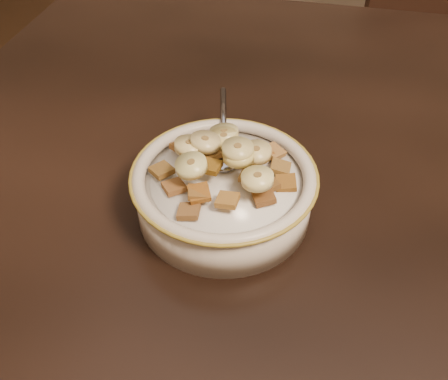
# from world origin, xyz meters

# --- Properties ---
(cereal_bowl) EXTENTS (0.18, 0.18, 0.04)m
(cereal_bowl) POSITION_xyz_m (-0.27, -0.10, 0.77)
(cereal_bowl) COLOR beige
(cereal_bowl) RESTS_ON table
(milk) EXTENTS (0.15, 0.15, 0.00)m
(milk) POSITION_xyz_m (-0.27, -0.10, 0.79)
(milk) COLOR white
(milk) RESTS_ON cereal_bowl
(spoon) EXTENTS (0.04, 0.05, 0.01)m
(spoon) POSITION_xyz_m (-0.28, -0.08, 0.80)
(spoon) COLOR gray
(spoon) RESTS_ON cereal_bowl
(cereal_square_0) EXTENTS (0.03, 0.03, 0.01)m
(cereal_square_0) POSITION_xyz_m (-0.32, -0.13, 0.80)
(cereal_square_0) COLOR brown
(cereal_square_0) RESTS_ON milk
(cereal_square_1) EXTENTS (0.02, 0.02, 0.01)m
(cereal_square_1) POSITION_xyz_m (-0.29, -0.11, 0.81)
(cereal_square_1) COLOR brown
(cereal_square_1) RESTS_ON milk
(cereal_square_2) EXTENTS (0.03, 0.03, 0.01)m
(cereal_square_2) POSITION_xyz_m (-0.33, -0.07, 0.80)
(cereal_square_2) COLOR #986026
(cereal_square_2) RESTS_ON milk
(cereal_square_3) EXTENTS (0.03, 0.03, 0.01)m
(cereal_square_3) POSITION_xyz_m (-0.34, -0.11, 0.80)
(cereal_square_3) COLOR brown
(cereal_square_3) RESTS_ON milk
(cereal_square_4) EXTENTS (0.03, 0.03, 0.01)m
(cereal_square_4) POSITION_xyz_m (-0.23, -0.13, 0.80)
(cereal_square_4) COLOR brown
(cereal_square_4) RESTS_ON milk
(cereal_square_5) EXTENTS (0.03, 0.03, 0.01)m
(cereal_square_5) POSITION_xyz_m (-0.30, -0.05, 0.80)
(cereal_square_5) COLOR olive
(cereal_square_5) RESTS_ON milk
(cereal_square_6) EXTENTS (0.03, 0.03, 0.01)m
(cereal_square_6) POSITION_xyz_m (-0.24, -0.06, 0.80)
(cereal_square_6) COLOR brown
(cereal_square_6) RESTS_ON milk
(cereal_square_7) EXTENTS (0.03, 0.03, 0.01)m
(cereal_square_7) POSITION_xyz_m (-0.26, -0.07, 0.81)
(cereal_square_7) COLOR brown
(cereal_square_7) RESTS_ON milk
(cereal_square_8) EXTENTS (0.02, 0.02, 0.01)m
(cereal_square_8) POSITION_xyz_m (-0.30, -0.16, 0.80)
(cereal_square_8) COLOR brown
(cereal_square_8) RESTS_ON milk
(cereal_square_9) EXTENTS (0.03, 0.03, 0.01)m
(cereal_square_9) POSITION_xyz_m (-0.27, -0.06, 0.81)
(cereal_square_9) COLOR brown
(cereal_square_9) RESTS_ON milk
(cereal_square_10) EXTENTS (0.03, 0.03, 0.01)m
(cereal_square_10) POSITION_xyz_m (-0.29, -0.14, 0.81)
(cereal_square_10) COLOR #9C5B1C
(cereal_square_10) RESTS_ON milk
(cereal_square_11) EXTENTS (0.02, 0.02, 0.01)m
(cereal_square_11) POSITION_xyz_m (-0.26, -0.14, 0.81)
(cereal_square_11) COLOR olive
(cereal_square_11) RESTS_ON milk
(cereal_square_12) EXTENTS (0.02, 0.02, 0.01)m
(cereal_square_12) POSITION_xyz_m (-0.22, -0.08, 0.80)
(cereal_square_12) COLOR olive
(cereal_square_12) RESTS_ON milk
(cereal_square_13) EXTENTS (0.02, 0.02, 0.01)m
(cereal_square_13) POSITION_xyz_m (-0.21, -0.10, 0.80)
(cereal_square_13) COLOR brown
(cereal_square_13) RESTS_ON milk
(cereal_square_14) EXTENTS (0.02, 0.02, 0.01)m
(cereal_square_14) POSITION_xyz_m (-0.25, -0.11, 0.81)
(cereal_square_14) COLOR brown
(cereal_square_14) RESTS_ON milk
(cereal_square_15) EXTENTS (0.03, 0.03, 0.01)m
(cereal_square_15) POSITION_xyz_m (-0.28, -0.07, 0.81)
(cereal_square_15) COLOR #925823
(cereal_square_15) RESTS_ON milk
(cereal_square_16) EXTENTS (0.03, 0.03, 0.01)m
(cereal_square_16) POSITION_xyz_m (-0.23, -0.11, 0.80)
(cereal_square_16) COLOR brown
(cereal_square_16) RESTS_ON milk
(cereal_square_17) EXTENTS (0.02, 0.02, 0.01)m
(cereal_square_17) POSITION_xyz_m (-0.29, -0.14, 0.81)
(cereal_square_17) COLOR brown
(cereal_square_17) RESTS_ON milk
(cereal_square_18) EXTENTS (0.03, 0.03, 0.01)m
(cereal_square_18) POSITION_xyz_m (-0.23, -0.06, 0.80)
(cereal_square_18) COLOR olive
(cereal_square_18) RESTS_ON milk
(cereal_square_19) EXTENTS (0.03, 0.03, 0.01)m
(cereal_square_19) POSITION_xyz_m (-0.29, -0.08, 0.81)
(cereal_square_19) COLOR #956426
(cereal_square_19) RESTS_ON milk
(cereal_square_20) EXTENTS (0.03, 0.03, 0.01)m
(cereal_square_20) POSITION_xyz_m (-0.25, -0.06, 0.80)
(cereal_square_20) COLOR brown
(cereal_square_20) RESTS_ON milk
(banana_slice_0) EXTENTS (0.04, 0.04, 0.01)m
(banana_slice_0) POSITION_xyz_m (-0.25, -0.08, 0.82)
(banana_slice_0) COLOR #EFCE7D
(banana_slice_0) RESTS_ON milk
(banana_slice_1) EXTENTS (0.04, 0.04, 0.01)m
(banana_slice_1) POSITION_xyz_m (-0.28, -0.05, 0.81)
(banana_slice_1) COLOR beige
(banana_slice_1) RESTS_ON milk
(banana_slice_2) EXTENTS (0.04, 0.04, 0.01)m
(banana_slice_2) POSITION_xyz_m (-0.26, -0.10, 0.83)
(banana_slice_2) COLOR #F1E481
(banana_slice_2) RESTS_ON milk
(banana_slice_3) EXTENTS (0.04, 0.04, 0.01)m
(banana_slice_3) POSITION_xyz_m (-0.26, -0.10, 0.82)
(banana_slice_3) COLOR #F1D777
(banana_slice_3) RESTS_ON milk
(banana_slice_4) EXTENTS (0.04, 0.04, 0.01)m
(banana_slice_4) POSITION_xyz_m (-0.31, -0.08, 0.82)
(banana_slice_4) COLOR beige
(banana_slice_4) RESTS_ON milk
(banana_slice_5) EXTENTS (0.03, 0.03, 0.02)m
(banana_slice_5) POSITION_xyz_m (-0.30, -0.12, 0.82)
(banana_slice_5) COLOR #D8CF81
(banana_slice_5) RESTS_ON milk
(banana_slice_6) EXTENTS (0.04, 0.04, 0.01)m
(banana_slice_6) POSITION_xyz_m (-0.28, -0.06, 0.82)
(banana_slice_6) COLOR #D9C96D
(banana_slice_6) RESTS_ON milk
(banana_slice_7) EXTENTS (0.04, 0.04, 0.01)m
(banana_slice_7) POSITION_xyz_m (-0.30, -0.08, 0.82)
(banana_slice_7) COLOR #C7B483
(banana_slice_7) RESTS_ON milk
(banana_slice_8) EXTENTS (0.04, 0.04, 0.01)m
(banana_slice_8) POSITION_xyz_m (-0.24, -0.13, 0.82)
(banana_slice_8) COLOR #F6E693
(banana_slice_8) RESTS_ON milk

